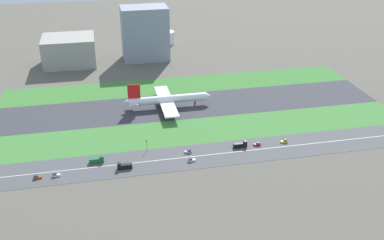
# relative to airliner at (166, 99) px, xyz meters

# --- Properties ---
(ground_plane) EXTENTS (800.00, 800.00, 0.00)m
(ground_plane) POSITION_rel_airliner_xyz_m (17.94, -0.00, -6.23)
(ground_plane) COLOR #5B564C
(runway) EXTENTS (280.00, 46.00, 0.10)m
(runway) POSITION_rel_airliner_xyz_m (17.94, -0.00, -6.18)
(runway) COLOR #38383D
(runway) RESTS_ON ground_plane
(grass_median_north) EXTENTS (280.00, 36.00, 0.10)m
(grass_median_north) POSITION_rel_airliner_xyz_m (17.94, 41.00, -6.18)
(grass_median_north) COLOR #3D7A33
(grass_median_north) RESTS_ON ground_plane
(grass_median_south) EXTENTS (280.00, 36.00, 0.10)m
(grass_median_south) POSITION_rel_airliner_xyz_m (17.94, -41.00, -6.18)
(grass_median_south) COLOR #427F38
(grass_median_south) RESTS_ON ground_plane
(highway) EXTENTS (280.00, 28.00, 0.10)m
(highway) POSITION_rel_airliner_xyz_m (17.94, -73.00, -6.18)
(highway) COLOR #4C4C4F
(highway) RESTS_ON ground_plane
(highway_centerline) EXTENTS (266.00, 0.50, 0.01)m
(highway_centerline) POSITION_rel_airliner_xyz_m (17.94, -73.00, -6.13)
(highway_centerline) COLOR silver
(highway_centerline) RESTS_ON highway
(airliner) EXTENTS (65.00, 56.00, 19.70)m
(airliner) POSITION_rel_airliner_xyz_m (0.00, 0.00, 0.00)
(airliner) COLOR white
(airliner) RESTS_ON runway
(car_3) EXTENTS (4.40, 1.80, 2.00)m
(car_3) POSITION_rel_airliner_xyz_m (2.24, -78.00, -5.31)
(car_3) COLOR silver
(car_3) RESTS_ON highway
(car_4) EXTENTS (4.40, 1.80, 2.00)m
(car_4) POSITION_rel_airliner_xyz_m (-74.45, -78.00, -5.31)
(car_4) COLOR silver
(car_4) RESTS_ON highway
(truck_2) EXTENTS (8.40, 2.50, 4.00)m
(truck_2) POSITION_rel_airliner_xyz_m (-51.76, -68.00, -4.56)
(truck_2) COLOR #19662D
(truck_2) RESTS_ON highway
(car_0) EXTENTS (4.40, 1.80, 2.00)m
(car_0) POSITION_rel_airliner_xyz_m (2.56, -68.00, -5.31)
(car_0) COLOR #99999E
(car_0) RESTS_ON highway
(truck_0) EXTENTS (8.40, 2.50, 4.00)m
(truck_0) POSITION_rel_airliner_xyz_m (35.47, -68.00, -4.56)
(truck_0) COLOR black
(truck_0) RESTS_ON highway
(car_5) EXTENTS (4.40, 1.80, 2.00)m
(car_5) POSITION_rel_airliner_xyz_m (64.34, -68.00, -5.31)
(car_5) COLOR yellow
(car_5) RESTS_ON highway
(car_1) EXTENTS (4.40, 1.80, 2.00)m
(car_1) POSITION_rel_airliner_xyz_m (46.41, -68.00, -5.31)
(car_1) COLOR #B2191E
(car_1) RESTS_ON highway
(truck_1) EXTENTS (8.40, 2.50, 4.00)m
(truck_1) POSITION_rel_airliner_xyz_m (-36.70, -78.00, -4.56)
(truck_1) COLOR black
(truck_1) RESTS_ON highway
(car_2) EXTENTS (4.40, 1.80, 2.00)m
(car_2) POSITION_rel_airliner_xyz_m (-84.35, -78.00, -5.31)
(car_2) COLOR brown
(car_2) RESTS_ON highway
(traffic_light) EXTENTS (0.36, 0.50, 7.20)m
(traffic_light) POSITION_rel_airliner_xyz_m (-21.64, -60.01, -1.94)
(traffic_light) COLOR #4C4C51
(traffic_light) RESTS_ON highway
(terminal_building) EXTENTS (46.66, 39.43, 25.43)m
(terminal_building) POSITION_rel_airliner_xyz_m (-72.06, 114.00, 6.48)
(terminal_building) COLOR #9E998E
(terminal_building) RESTS_ON ground_plane
(hangar_building) EXTENTS (42.76, 27.64, 49.54)m
(hangar_building) POSITION_rel_airliner_xyz_m (-1.79, 114.00, 18.54)
(hangar_building) COLOR gray
(hangar_building) RESTS_ON ground_plane
(fuel_tank_west) EXTENTS (17.75, 17.75, 13.04)m
(fuel_tank_west) POSITION_rel_airliner_xyz_m (24.61, 159.00, 0.29)
(fuel_tank_west) COLOR silver
(fuel_tank_west) RESTS_ON ground_plane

